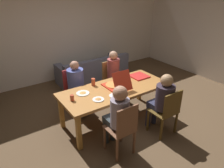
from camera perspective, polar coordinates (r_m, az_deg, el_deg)
ground_plane at (r=4.46m, az=0.74°, el=-9.53°), size 20.00×20.00×0.00m
back_wall at (r=6.19m, az=-14.27°, el=13.97°), size 7.14×0.12×2.82m
side_wall_right at (r=6.94m, az=22.17°, el=14.08°), size 0.12×4.62×2.82m
dining_table at (r=4.12m, az=0.79°, el=-2.04°), size 2.15×0.92×0.73m
chair_0 at (r=3.38m, az=2.91°, el=-12.02°), size 0.41×0.42×0.94m
person_0 at (r=3.35m, az=1.50°, el=-7.90°), size 0.30×0.50×1.21m
chair_1 at (r=5.09m, az=-0.18°, el=1.49°), size 0.39×0.41×0.90m
person_1 at (r=4.90m, az=0.82°, el=3.01°), size 0.28×0.51×1.19m
chair_2 at (r=4.68m, az=-10.01°, el=-1.34°), size 0.43×0.41×0.91m
person_2 at (r=4.48m, az=-9.45°, el=0.26°), size 0.34×0.53×1.14m
chair_3 at (r=3.94m, az=14.55°, el=-7.22°), size 0.45×0.41×0.91m
person_3 at (r=3.90m, az=13.46°, el=-3.75°), size 0.33×0.50×1.18m
pizza_box_0 at (r=4.11m, az=1.03°, el=-0.13°), size 0.39×0.54×0.38m
pizza_box_1 at (r=4.63m, az=7.31°, el=2.13°), size 0.36×0.36×0.03m
plate_0 at (r=3.69m, az=-3.73°, el=-4.13°), size 0.21×0.21×0.03m
plate_1 at (r=3.80m, az=0.73°, el=-3.17°), size 0.20×0.20×0.01m
plate_2 at (r=3.92m, az=-7.89°, el=-2.43°), size 0.24×0.24×0.03m
drinking_glass_0 at (r=3.70m, az=-10.75°, el=-3.70°), size 0.07×0.07×0.11m
drinking_glass_1 at (r=4.19m, az=-5.09°, el=0.55°), size 0.08×0.08×0.15m
couch at (r=6.13m, az=-5.09°, el=3.32°), size 1.99×0.82×0.73m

